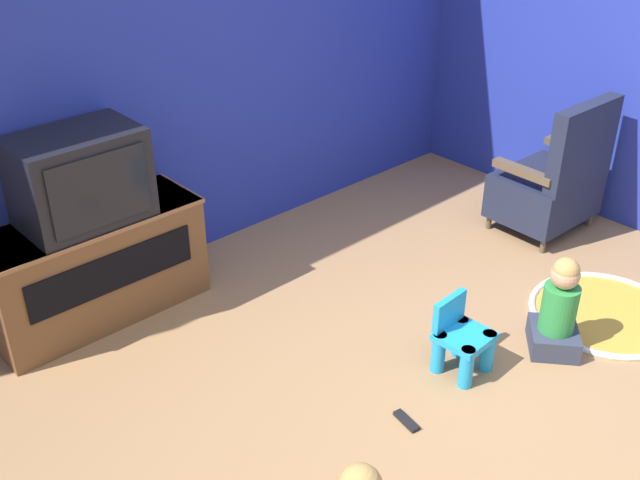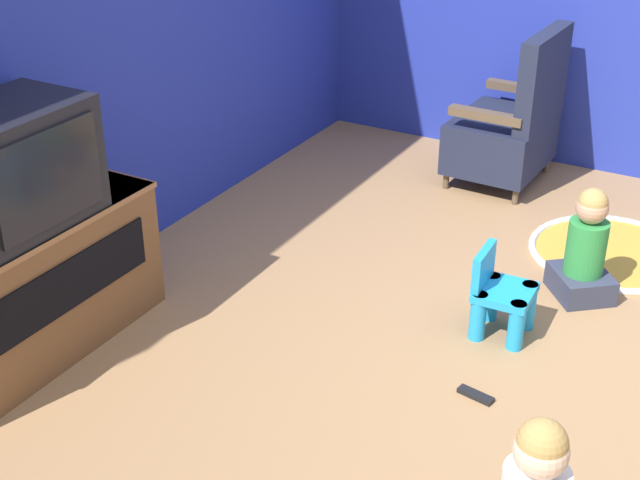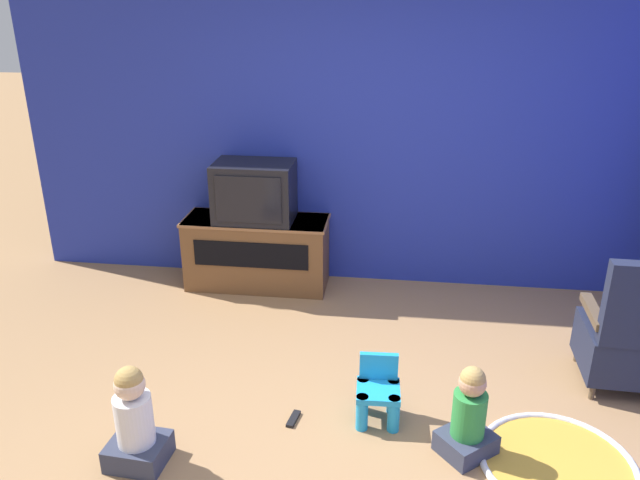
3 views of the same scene
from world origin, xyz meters
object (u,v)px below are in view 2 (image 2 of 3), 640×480
tv_cabinet (28,286)px  black_armchair (510,126)px  television (9,168)px  child_watching_left (586,250)px  remote_control (476,395)px  yellow_kid_chair (500,298)px

tv_cabinet → black_armchair: size_ratio=1.28×
tv_cabinet → television: television is taller
black_armchair → television: bearing=-21.4°
child_watching_left → remote_control: child_watching_left is taller
yellow_kid_chair → television: bearing=120.8°
tv_cabinet → black_armchair: black_armchair is taller
television → black_armchair: (2.71, -1.15, -0.49)m
television → tv_cabinet: bearing=90.0°
remote_control → tv_cabinet: bearing=29.2°
tv_cabinet → remote_control: bearing=-71.0°
black_armchair → remote_control: 2.22m
tv_cabinet → television: 0.53m
yellow_kid_chair → remote_control: 0.53m
television → remote_control: size_ratio=4.14×
television → remote_control: 2.04m
black_armchair → child_watching_left: bearing=35.8°
television → yellow_kid_chair: bearing=-56.6°
yellow_kid_chair → remote_control: bearing=-172.7°
tv_cabinet → child_watching_left: tv_cabinet is taller
television → yellow_kid_chair: 2.11m
black_armchair → yellow_kid_chair: bearing=19.5°
tv_cabinet → child_watching_left: size_ratio=2.19×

